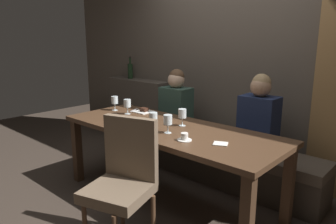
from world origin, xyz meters
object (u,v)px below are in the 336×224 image
Objects in this scene: diner_bearded at (259,115)px; espresso_cup at (184,137)px; diner_redhead at (176,102)px; wine_glass_near_left at (115,100)px; wine_glass_far_left at (182,114)px; dessert_plate at (144,111)px; dining_table at (168,136)px; wine_bottle_dark_red at (130,70)px; wine_glass_center_front at (168,120)px; chair_near_side at (124,175)px; fork_on_table at (134,110)px; banquette_bench at (210,158)px; wine_glass_end_right at (127,104)px; wine_glass_center_back at (153,118)px.

diner_bearded is 6.41× the size of espresso_cup.
diner_redhead is 4.54× the size of wine_glass_near_left.
wine_glass_far_left is 0.71m from dessert_plate.
dining_table is 2.07m from wine_bottle_dark_red.
dining_table is 13.41× the size of wine_glass_center_front.
diner_bearded is 2.32m from wine_bottle_dark_red.
wine_glass_far_left reaches higher than espresso_cup.
wine_bottle_dark_red is at bearing 137.33° from chair_near_side.
diner_bearded reaches higher than fork_on_table.
wine_glass_far_left is at bearing 132.07° from espresso_cup.
diner_redhead is at bearing 44.70° from fork_on_table.
chair_near_side is 1.51m from diner_bearded.
dessert_plate is (-0.98, 0.48, -0.01)m from espresso_cup.
dining_table is 0.24m from wine_glass_far_left.
espresso_cup is (1.29, -0.32, -0.09)m from wine_glass_near_left.
banquette_bench is at bearing 90.00° from dining_table.
wine_glass_near_left is 0.25m from fork_on_table.
dessert_plate is (-0.61, 0.26, 0.10)m from dining_table.
wine_glass_near_left is 1.08m from wine_glass_center_front.
diner_redhead reaches higher than fork_on_table.
wine_glass_near_left is 0.25m from wine_glass_end_right.
chair_near_side is (0.20, -0.72, -0.09)m from dining_table.
chair_near_side is 5.98× the size of wine_glass_near_left.
chair_near_side is (0.20, -1.42, 0.33)m from banquette_bench.
espresso_cup is at bearing -31.24° from wine_bottle_dark_red.
wine_bottle_dark_red reaches higher than banquette_bench.
espresso_cup is (0.40, -0.04, -0.09)m from wine_glass_center_back.
espresso_cup is at bearing 72.27° from chair_near_side.
wine_glass_end_right is at bearing -109.47° from dessert_plate.
fork_on_table is at bearing -148.94° from banquette_bench.
wine_bottle_dark_red is 2.72× the size of espresso_cup.
wine_glass_center_back reaches higher than fork_on_table.
wine_glass_far_left is at bearing 57.81° from dining_table.
chair_near_side reaches higher than wine_glass_center_back.
wine_bottle_dark_red reaches higher than wine_glass_end_right.
diner_bearded reaches higher than wine_glass_near_left.
diner_bearded is at bearing 57.43° from wine_glass_center_back.
wine_glass_end_right is 0.96× the size of fork_on_table.
diner_redhead is at bearing 79.60° from dessert_plate.
fork_on_table is at bearing -159.66° from diner_bearded.
wine_glass_far_left is 1.00× the size of wine_glass_end_right.
diner_redhead is (-0.53, 0.02, 0.57)m from banquette_bench.
dining_table is 0.44m from espresso_cup.
fork_on_table is (-0.96, 0.97, 0.18)m from chair_near_side.
dining_table is 2.24× the size of chair_near_side.
espresso_cup is (0.30, -0.33, -0.09)m from wine_glass_far_left.
chair_near_side is at bearing -50.48° from dessert_plate.
diner_bearded is at bearing 0.31° from diner_redhead.
wine_glass_end_right is at bearing 158.64° from wine_glass_center_back.
diner_redhead is 0.66m from wine_glass_end_right.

